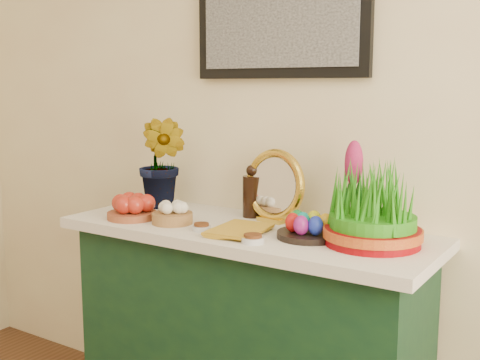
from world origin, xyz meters
name	(u,v)px	position (x,y,z in m)	size (l,w,h in m)	color
sideboard	(247,346)	(-0.19, 2.00, 0.42)	(1.30, 0.45, 0.85)	#153B1C
tablecloth	(247,232)	(-0.19, 2.00, 0.87)	(1.40, 0.55, 0.04)	white
hyacinth_green	(162,147)	(-0.67, 2.10, 1.15)	(0.26, 0.22, 0.51)	#20681B
apple_bowl	(132,208)	(-0.63, 1.87, 0.93)	(0.24, 0.24, 0.10)	brown
garlic_basket	(172,214)	(-0.45, 1.89, 0.93)	(0.20, 0.20, 0.09)	#AC7B45
vinegar_cruet	(252,194)	(-0.26, 2.15, 0.98)	(0.07, 0.07, 0.21)	black
mirror	(274,186)	(-0.15, 2.14, 1.02)	(0.28, 0.11, 0.28)	gold
book	(218,227)	(-0.24, 1.89, 0.91)	(0.16, 0.23, 0.03)	gold
spice_dish_left	(201,227)	(-0.29, 1.86, 0.90)	(0.07, 0.07, 0.03)	silver
spice_dish_right	(253,239)	(-0.05, 1.82, 0.90)	(0.08, 0.08, 0.03)	silver
egg_plate	(307,228)	(0.08, 1.97, 0.93)	(0.28, 0.28, 0.09)	black
hyacinth_pink	(353,193)	(0.18, 2.11, 1.04)	(0.10, 0.10, 0.33)	brown
wheatgrass_sabzeh	(373,210)	(0.29, 2.01, 1.01)	(0.32, 0.32, 0.26)	#830308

